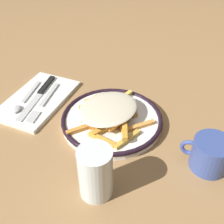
{
  "coord_description": "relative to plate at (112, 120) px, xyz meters",
  "views": [
    {
      "loc": [
        -0.18,
        0.5,
        0.47
      ],
      "look_at": [
        0.0,
        0.0,
        0.04
      ],
      "focal_mm": 44.66,
      "sensor_mm": 36.0,
      "label": 1
    }
  ],
  "objects": [
    {
      "name": "napkin",
      "position": [
        0.23,
        -0.02,
        -0.01
      ],
      "size": [
        0.16,
        0.24,
        0.01
      ],
      "primitive_type": "cube",
      "rotation": [
        0.0,
        0.0,
        -0.05
      ],
      "color": "white",
      "rests_on": "ground_plane"
    },
    {
      "name": "fork",
      "position": [
        0.2,
        -0.01,
        0.0
      ],
      "size": [
        0.04,
        0.18,
        0.01
      ],
      "color": "silver",
      "rests_on": "napkin"
    },
    {
      "name": "ground_plane",
      "position": [
        0.0,
        0.0,
        -0.01
      ],
      "size": [
        2.6,
        2.6,
        0.0
      ],
      "primitive_type": "plane",
      "color": "#967046"
    },
    {
      "name": "water_glass",
      "position": [
        -0.04,
        0.2,
        0.04
      ],
      "size": [
        0.07,
        0.07,
        0.11
      ],
      "primitive_type": "cylinder",
      "color": "silver",
      "rests_on": "ground_plane"
    },
    {
      "name": "plate",
      "position": [
        0.0,
        0.0,
        0.0
      ],
      "size": [
        0.25,
        0.25,
        0.02
      ],
      "color": "white",
      "rests_on": "ground_plane"
    },
    {
      "name": "coffee_mug",
      "position": [
        -0.24,
        0.06,
        0.02
      ],
      "size": [
        0.11,
        0.08,
        0.07
      ],
      "color": "#394E94",
      "rests_on": "ground_plane"
    },
    {
      "name": "spoon",
      "position": [
        0.25,
        0.02,
        0.0
      ],
      "size": [
        0.04,
        0.15,
        0.01
      ],
      "color": "silver",
      "rests_on": "napkin"
    },
    {
      "name": "fries_heap",
      "position": [
        0.01,
        -0.0,
        0.02
      ],
      "size": [
        0.21,
        0.22,
        0.04
      ],
      "color": "orange",
      "rests_on": "plate"
    },
    {
      "name": "knife",
      "position": [
        0.23,
        -0.04,
        0.0
      ],
      "size": [
        0.04,
        0.21,
        0.01
      ],
      "color": "black",
      "rests_on": "napkin"
    }
  ]
}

